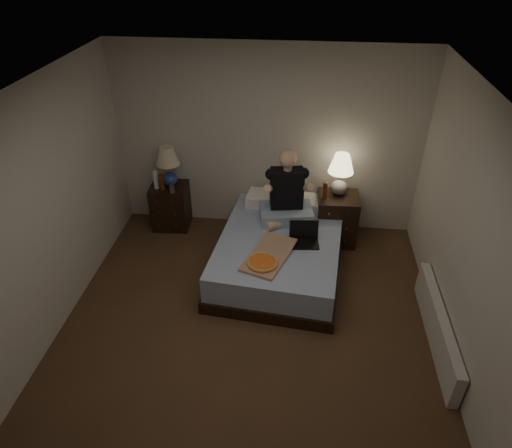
# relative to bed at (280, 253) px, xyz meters

# --- Properties ---
(floor) EXTENTS (4.00, 4.50, 0.00)m
(floor) POSITION_rel_bed_xyz_m (-0.26, -1.20, -0.24)
(floor) COLOR brown
(floor) RESTS_ON ground
(ceiling) EXTENTS (4.00, 4.50, 0.00)m
(ceiling) POSITION_rel_bed_xyz_m (-0.26, -1.20, 2.26)
(ceiling) COLOR white
(ceiling) RESTS_ON ground
(wall_back) EXTENTS (4.00, 0.00, 2.50)m
(wall_back) POSITION_rel_bed_xyz_m (-0.26, 1.05, 1.01)
(wall_back) COLOR beige
(wall_back) RESTS_ON ground
(wall_left) EXTENTS (0.00, 4.50, 2.50)m
(wall_left) POSITION_rel_bed_xyz_m (-2.26, -1.20, 1.01)
(wall_left) COLOR beige
(wall_left) RESTS_ON ground
(wall_right) EXTENTS (0.00, 4.50, 2.50)m
(wall_right) POSITION_rel_bed_xyz_m (1.74, -1.20, 1.01)
(wall_right) COLOR beige
(wall_right) RESTS_ON ground
(bed) EXTENTS (1.60, 2.03, 0.47)m
(bed) POSITION_rel_bed_xyz_m (0.00, 0.00, 0.00)
(bed) COLOR #607FC0
(bed) RESTS_ON floor
(nightstand_left) EXTENTS (0.51, 0.46, 0.63)m
(nightstand_left) POSITION_rel_bed_xyz_m (-1.58, 0.82, 0.08)
(nightstand_left) COLOR black
(nightstand_left) RESTS_ON floor
(nightstand_right) EXTENTS (0.54, 0.49, 0.68)m
(nightstand_right) POSITION_rel_bed_xyz_m (0.71, 0.70, 0.10)
(nightstand_right) COLOR black
(nightstand_right) RESTS_ON floor
(lamp_left) EXTENTS (0.38, 0.38, 0.56)m
(lamp_left) POSITION_rel_bed_xyz_m (-1.56, 0.85, 0.68)
(lamp_left) COLOR navy
(lamp_left) RESTS_ON nightstand_left
(lamp_right) EXTENTS (0.33, 0.33, 0.56)m
(lamp_right) POSITION_rel_bed_xyz_m (0.70, 0.77, 0.73)
(lamp_right) COLOR gray
(lamp_right) RESTS_ON nightstand_right
(water_bottle) EXTENTS (0.07, 0.07, 0.25)m
(water_bottle) POSITION_rel_bed_xyz_m (-1.72, 0.75, 0.52)
(water_bottle) COLOR white
(water_bottle) RESTS_ON nightstand_left
(soda_can) EXTENTS (0.07, 0.07, 0.10)m
(soda_can) POSITION_rel_bed_xyz_m (-1.48, 0.65, 0.45)
(soda_can) COLOR #B5B4B0
(soda_can) RESTS_ON nightstand_left
(beer_bottle_left) EXTENTS (0.06, 0.06, 0.23)m
(beer_bottle_left) POSITION_rel_bed_xyz_m (-1.63, 0.71, 0.51)
(beer_bottle_left) COLOR #582A0C
(beer_bottle_left) RESTS_ON nightstand_left
(beer_bottle_right) EXTENTS (0.06, 0.06, 0.23)m
(beer_bottle_right) POSITION_rel_bed_xyz_m (0.52, 0.63, 0.56)
(beer_bottle_right) COLOR #5F2B0D
(beer_bottle_right) RESTS_ON nightstand_right
(person) EXTENTS (0.74, 0.62, 0.93)m
(person) POSITION_rel_bed_xyz_m (0.05, 0.42, 0.70)
(person) COLOR black
(person) RESTS_ON bed
(laptop) EXTENTS (0.36, 0.31, 0.24)m
(laptop) POSITION_rel_bed_xyz_m (0.29, -0.10, 0.36)
(laptop) COLOR black
(laptop) RESTS_ON bed
(pizza_box) EXTENTS (0.63, 0.85, 0.08)m
(pizza_box) POSITION_rel_bed_xyz_m (-0.16, -0.57, 0.28)
(pizza_box) COLOR tan
(pizza_box) RESTS_ON bed
(radiator) EXTENTS (0.10, 1.60, 0.40)m
(radiator) POSITION_rel_bed_xyz_m (1.67, -1.02, -0.04)
(radiator) COLOR silver
(radiator) RESTS_ON floor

